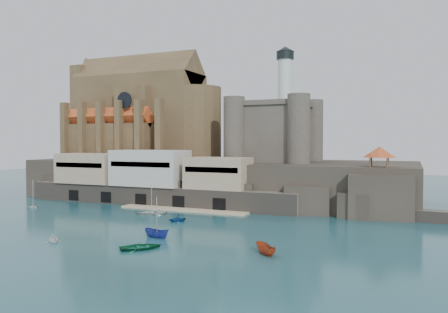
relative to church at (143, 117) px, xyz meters
name	(u,v)px	position (x,y,z in m)	size (l,w,h in m)	color
ground	(126,224)	(24.13, -41.85, -22.13)	(300.00, 300.00, 0.00)	#17444D
promontory	(214,180)	(23.94, -2.48, -17.20)	(100.00, 36.00, 10.00)	#29241E
quay	(149,179)	(13.94, -18.78, -16.06)	(70.00, 12.00, 13.05)	#695F54
church	(143,117)	(0.00, 0.00, 0.00)	(47.00, 25.93, 30.51)	brown
castle_keep	(275,129)	(40.21, -0.78, -3.81)	(21.20, 21.20, 29.30)	#484138
rock_outcrop	(379,197)	(66.13, -16.01, -18.11)	(14.50, 10.50, 8.70)	#29241E
pavilion	(379,153)	(66.13, -15.85, -9.40)	(6.40, 6.40, 5.40)	brown
boat_1	(53,242)	(22.62, -58.11, -22.13)	(2.60, 1.59, 3.01)	white
boat_2	(157,237)	(35.25, -49.20, -22.13)	(1.77, 1.82, 4.71)	#263697
boat_3	(141,249)	(37.19, -56.46, -22.13)	(4.18, 1.21, 5.85)	#0F633B
boat_4	(33,208)	(-6.84, -34.28, -22.13)	(2.30, 1.41, 2.67)	silver
boat_5	(265,254)	(54.13, -52.27, -22.13)	(1.69, 1.74, 4.50)	#A63D1C
boat_6	(152,214)	(22.63, -31.04, -22.13)	(4.35, 1.26, 6.09)	silver
boat_7	(178,222)	(31.65, -36.14, -22.13)	(2.95, 1.80, 3.42)	navy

